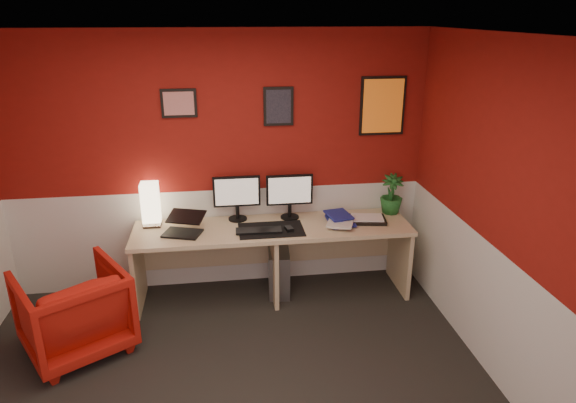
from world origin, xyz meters
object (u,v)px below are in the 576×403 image
object	(u,v)px
monitor_left	(237,191)
pc_tower	(279,270)
desk	(273,261)
shoji_lamp	(151,206)
armchair	(74,311)
zen_tray	(367,220)
potted_plant	(392,194)
monitor_right	(290,190)
laptop	(182,223)

from	to	relation	value
monitor_left	pc_tower	xyz separation A→B (m)	(0.38, -0.15, -0.80)
desk	pc_tower	xyz separation A→B (m)	(0.06, 0.08, -0.14)
shoji_lamp	armchair	xyz separation A→B (m)	(-0.57, -0.82, -0.57)
armchair	shoji_lamp	bearing A→B (deg)	-156.52
zen_tray	armchair	xyz separation A→B (m)	(-2.61, -0.64, -0.39)
armchair	desk	bearing A→B (deg)	168.82
desk	potted_plant	size ratio (longest dim) A/B	6.59
monitor_left	zen_tray	size ratio (longest dim) A/B	1.66
shoji_lamp	monitor_left	world-z (taller)	monitor_left
monitor_right	zen_tray	world-z (taller)	monitor_right
laptop	pc_tower	size ratio (longest dim) A/B	0.73
zen_tray	potted_plant	world-z (taller)	potted_plant
monitor_left	desk	bearing A→B (deg)	-34.66
shoji_lamp	zen_tray	size ratio (longest dim) A/B	1.14
potted_plant	pc_tower	xyz separation A→B (m)	(-1.15, -0.11, -0.70)
desk	monitor_left	xyz separation A→B (m)	(-0.32, 0.22, 0.66)
monitor_left	potted_plant	size ratio (longest dim) A/B	1.47
shoji_lamp	monitor_right	world-z (taller)	monitor_right
zen_tray	pc_tower	xyz separation A→B (m)	(-0.85, 0.07, -0.52)
laptop	monitor_left	distance (m)	0.61
monitor_left	pc_tower	world-z (taller)	monitor_left
zen_tray	potted_plant	xyz separation A→B (m)	(0.29, 0.18, 0.18)
desk	armchair	world-z (taller)	desk
zen_tray	pc_tower	distance (m)	1.00
monitor_left	monitor_right	distance (m)	0.51
pc_tower	armchair	world-z (taller)	armchair
monitor_right	pc_tower	size ratio (longest dim) A/B	1.29
shoji_lamp	potted_plant	bearing A→B (deg)	0.03
laptop	armchair	world-z (taller)	laptop
shoji_lamp	pc_tower	size ratio (longest dim) A/B	0.89
laptop	potted_plant	bearing A→B (deg)	25.73
laptop	potted_plant	xyz separation A→B (m)	(2.04, 0.25, 0.09)
monitor_left	potted_plant	xyz separation A→B (m)	(1.53, -0.03, -0.09)
potted_plant	armchair	size ratio (longest dim) A/B	0.50
desk	laptop	xyz separation A→B (m)	(-0.83, -0.06, 0.47)
desk	zen_tray	xyz separation A→B (m)	(0.92, 0.01, 0.38)
laptop	monitor_left	bearing A→B (deg)	47.48
desk	shoji_lamp	size ratio (longest dim) A/B	6.50
zen_tray	potted_plant	size ratio (longest dim) A/B	0.89
desk	shoji_lamp	distance (m)	1.27
monitor_right	armchair	bearing A→B (deg)	-156.31
shoji_lamp	pc_tower	bearing A→B (deg)	-5.41
monitor_left	monitor_right	xyz separation A→B (m)	(0.51, -0.02, 0.00)
desk	potted_plant	distance (m)	1.35
shoji_lamp	zen_tray	world-z (taller)	shoji_lamp
laptop	zen_tray	distance (m)	1.75
potted_plant	shoji_lamp	bearing A→B (deg)	-179.97
shoji_lamp	monitor_left	size ratio (longest dim) A/B	0.69
laptop	monitor_right	size ratio (longest dim) A/B	0.57
potted_plant	laptop	bearing A→B (deg)	-173.01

